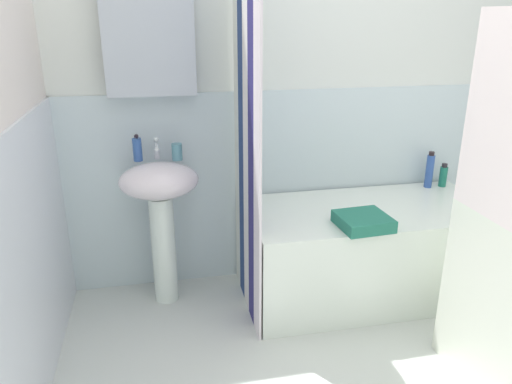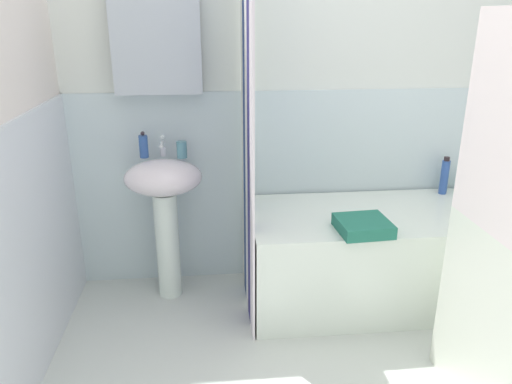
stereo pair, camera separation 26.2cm
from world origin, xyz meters
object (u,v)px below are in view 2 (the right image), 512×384
Objects in this scene: conditioner_bottle at (444,176)px; body_wash_bottle at (459,182)px; soap_dispenser at (144,146)px; towel_folded at (363,226)px; bathtub at (372,256)px; sink at (165,199)px; toothbrush_cup at (182,150)px.

body_wash_bottle is at bearing -2.28° from conditioner_bottle.
soap_dispenser is 1.29m from towel_folded.
towel_folded is (-0.16, -0.25, 0.31)m from bathtub.
towel_folded is (1.15, -0.49, -0.33)m from soap_dispenser.
bathtub is 0.70m from conditioner_bottle.
sink is 3.27× the size of towel_folded.
soap_dispenser is 1.61× the size of toothbrush_cup.
conditioner_bottle is (1.61, 0.06, -0.23)m from toothbrush_cup.
body_wash_bottle is 0.65× the size of conditioner_bottle.
towel_folded is at bearing -26.13° from toothbrush_cup.
bathtub is at bearing -10.91° from toothbrush_cup.
sink is at bearing -35.32° from soap_dispenser.
sink is at bearing -176.85° from body_wash_bottle.
soap_dispenser is at bearing -179.06° from conditioner_bottle.
sink is 1.12m from towel_folded.
conditioner_bottle is at bearing 0.94° from soap_dispenser.
soap_dispenser is 1.85m from conditioner_bottle.
body_wash_bottle is 0.59× the size of towel_folded.
sink is at bearing -156.85° from toothbrush_cup.
towel_folded is at bearing -142.67° from conditioner_bottle.
toothbrush_cup is 1.27m from bathtub.
conditioner_bottle is (-0.10, 0.00, 0.04)m from body_wash_bottle.
toothbrush_cup is at bearing 153.87° from towel_folded.
sink is 1.83m from body_wash_bottle.
bathtub is at bearing 57.72° from towel_folded.
soap_dispenser is 0.64× the size of conditioner_bottle.
bathtub is at bearing -152.74° from conditioner_bottle.
toothbrush_cup reaches higher than body_wash_bottle.
bathtub is at bearing -156.98° from body_wash_bottle.
toothbrush_cup is 1.74m from body_wash_bottle.
bathtub is 6.05× the size of conditioner_bottle.
body_wash_bottle is 0.11m from conditioner_bottle.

